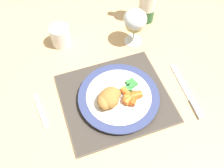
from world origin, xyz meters
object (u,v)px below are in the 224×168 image
(dining_table, at_px, (103,63))
(dinner_plate, at_px, (119,97))
(table_knife, at_px, (189,95))
(wine_glass, at_px, (135,21))
(fork, at_px, (41,113))
(drinking_cup, at_px, (60,35))

(dining_table, xyz_separation_m, dinner_plate, (-0.02, -0.22, 0.10))
(table_knife, bearing_deg, dinner_plate, 164.88)
(dinner_plate, distance_m, wine_glass, 0.27)
(dining_table, relative_size, table_knife, 5.87)
(fork, bearing_deg, dining_table, 36.15)
(dining_table, xyz_separation_m, wine_glass, (0.12, -0.00, 0.18))
(dining_table, relative_size, dinner_plate, 5.02)
(dining_table, relative_size, wine_glass, 9.03)
(wine_glass, bearing_deg, dinner_plate, -122.45)
(dining_table, distance_m, dinner_plate, 0.24)
(dinner_plate, relative_size, drinking_cup, 3.31)
(dining_table, xyz_separation_m, table_knife, (0.20, -0.28, 0.08))
(fork, xyz_separation_m, wine_glass, (0.38, 0.19, 0.10))
(wine_glass, distance_m, drinking_cup, 0.27)
(table_knife, bearing_deg, fork, 168.67)
(dinner_plate, bearing_deg, dining_table, 85.07)
(wine_glass, bearing_deg, table_knife, -74.35)
(dining_table, distance_m, fork, 0.33)
(table_knife, distance_m, wine_glass, 0.31)
(fork, height_order, wine_glass, wine_glass)
(drinking_cup, bearing_deg, dinner_plate, -69.25)
(table_knife, height_order, wine_glass, wine_glass)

